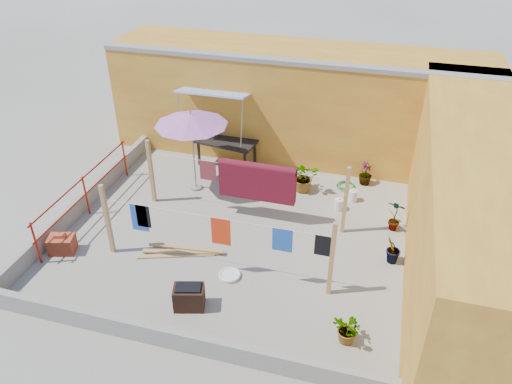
{
  "coord_description": "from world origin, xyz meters",
  "views": [
    {
      "loc": [
        3.12,
        -9.16,
        7.37
      ],
      "look_at": [
        0.45,
        0.3,
        1.09
      ],
      "focal_mm": 35.0,
      "sensor_mm": 36.0,
      "label": 1
    }
  ],
  "objects_px": {
    "brazier": "(189,297)",
    "water_jug_b": "(353,196)",
    "outdoor_table": "(226,143)",
    "patio_umbrella": "(191,120)",
    "plant_back_a": "(304,177)",
    "green_hose": "(346,186)",
    "water_jug_a": "(338,205)",
    "white_basin": "(230,275)",
    "brick_stack": "(62,244)"
  },
  "relations": [
    {
      "from": "brick_stack",
      "to": "plant_back_a",
      "type": "xyz_separation_m",
      "value": [
        4.83,
        4.11,
        0.21
      ]
    },
    {
      "from": "green_hose",
      "to": "patio_umbrella",
      "type": "bearing_deg",
      "value": -163.45
    },
    {
      "from": "plant_back_a",
      "to": "water_jug_a",
      "type": "bearing_deg",
      "value": -33.15
    },
    {
      "from": "outdoor_table",
      "to": "plant_back_a",
      "type": "relative_size",
      "value": 2.14
    },
    {
      "from": "outdoor_table",
      "to": "brazier",
      "type": "height_order",
      "value": "outdoor_table"
    },
    {
      "from": "outdoor_table",
      "to": "green_hose",
      "type": "bearing_deg",
      "value": -4.98
    },
    {
      "from": "brazier",
      "to": "water_jug_a",
      "type": "distance_m",
      "value": 4.9
    },
    {
      "from": "brazier",
      "to": "white_basin",
      "type": "height_order",
      "value": "brazier"
    },
    {
      "from": "patio_umbrella",
      "to": "brazier",
      "type": "bearing_deg",
      "value": -70.07
    },
    {
      "from": "brick_stack",
      "to": "plant_back_a",
      "type": "relative_size",
      "value": 0.77
    },
    {
      "from": "brazier",
      "to": "water_jug_a",
      "type": "xyz_separation_m",
      "value": [
        2.41,
        4.26,
        -0.11
      ]
    },
    {
      "from": "outdoor_table",
      "to": "plant_back_a",
      "type": "distance_m",
      "value": 2.63
    },
    {
      "from": "patio_umbrella",
      "to": "water_jug_a",
      "type": "distance_m",
      "value": 4.39
    },
    {
      "from": "water_jug_b",
      "to": "plant_back_a",
      "type": "relative_size",
      "value": 0.43
    },
    {
      "from": "green_hose",
      "to": "plant_back_a",
      "type": "xyz_separation_m",
      "value": [
        -1.11,
        -0.49,
        0.39
      ]
    },
    {
      "from": "patio_umbrella",
      "to": "water_jug_b",
      "type": "xyz_separation_m",
      "value": [
        4.26,
        0.54,
        -1.9
      ]
    },
    {
      "from": "outdoor_table",
      "to": "brazier",
      "type": "xyz_separation_m",
      "value": [
        1.13,
        -5.75,
        -0.46
      ]
    },
    {
      "from": "outdoor_table",
      "to": "plant_back_a",
      "type": "bearing_deg",
      "value": -17.89
    },
    {
      "from": "brazier",
      "to": "white_basin",
      "type": "xyz_separation_m",
      "value": [
        0.5,
        1.06,
        -0.22
      ]
    },
    {
      "from": "outdoor_table",
      "to": "water_jug_b",
      "type": "bearing_deg",
      "value": -14.04
    },
    {
      "from": "green_hose",
      "to": "brazier",
      "type": "bearing_deg",
      "value": -114.37
    },
    {
      "from": "brick_stack",
      "to": "plant_back_a",
      "type": "bearing_deg",
      "value": 40.42
    },
    {
      "from": "patio_umbrella",
      "to": "outdoor_table",
      "type": "xyz_separation_m",
      "value": [
        0.41,
        1.5,
        -1.34
      ]
    },
    {
      "from": "patio_umbrella",
      "to": "green_hose",
      "type": "xyz_separation_m",
      "value": [
        4.01,
        1.19,
        -2.03
      ]
    },
    {
      "from": "outdoor_table",
      "to": "green_hose",
      "type": "height_order",
      "value": "outdoor_table"
    },
    {
      "from": "white_basin",
      "to": "green_hose",
      "type": "bearing_deg",
      "value": 65.8
    },
    {
      "from": "patio_umbrella",
      "to": "white_basin",
      "type": "xyz_separation_m",
      "value": [
        2.04,
        -3.19,
        -2.02
      ]
    },
    {
      "from": "patio_umbrella",
      "to": "white_basin",
      "type": "distance_m",
      "value": 4.29
    },
    {
      "from": "water_jug_a",
      "to": "brazier",
      "type": "bearing_deg",
      "value": -119.45
    },
    {
      "from": "outdoor_table",
      "to": "green_hose",
      "type": "xyz_separation_m",
      "value": [
        3.6,
        -0.31,
        -0.69
      ]
    },
    {
      "from": "brazier",
      "to": "white_basin",
      "type": "distance_m",
      "value": 1.19
    },
    {
      "from": "brazier",
      "to": "water_jug_b",
      "type": "distance_m",
      "value": 5.51
    },
    {
      "from": "brick_stack",
      "to": "white_basin",
      "type": "height_order",
      "value": "brick_stack"
    },
    {
      "from": "brazier",
      "to": "plant_back_a",
      "type": "distance_m",
      "value": 5.13
    },
    {
      "from": "outdoor_table",
      "to": "water_jug_b",
      "type": "height_order",
      "value": "outdoor_table"
    },
    {
      "from": "outdoor_table",
      "to": "brick_stack",
      "type": "relative_size",
      "value": 2.78
    },
    {
      "from": "brick_stack",
      "to": "water_jug_a",
      "type": "xyz_separation_m",
      "value": [
        5.88,
        3.43,
        -0.06
      ]
    },
    {
      "from": "brazier",
      "to": "water_jug_a",
      "type": "relative_size",
      "value": 1.94
    },
    {
      "from": "brazier",
      "to": "white_basin",
      "type": "relative_size",
      "value": 1.44
    },
    {
      "from": "green_hose",
      "to": "outdoor_table",
      "type": "bearing_deg",
      "value": 175.02
    },
    {
      "from": "water_jug_a",
      "to": "green_hose",
      "type": "xyz_separation_m",
      "value": [
        0.06,
        1.18,
        -0.12
      ]
    },
    {
      "from": "patio_umbrella",
      "to": "green_hose",
      "type": "relative_size",
      "value": 4.3
    },
    {
      "from": "brick_stack",
      "to": "brazier",
      "type": "bearing_deg",
      "value": -13.53
    },
    {
      "from": "plant_back_a",
      "to": "brick_stack",
      "type": "bearing_deg",
      "value": -139.58
    },
    {
      "from": "patio_umbrella",
      "to": "plant_back_a",
      "type": "xyz_separation_m",
      "value": [
        2.9,
        0.7,
        -1.64
      ]
    },
    {
      "from": "water_jug_b",
      "to": "water_jug_a",
      "type": "bearing_deg",
      "value": -120.79
    },
    {
      "from": "white_basin",
      "to": "water_jug_b",
      "type": "bearing_deg",
      "value": 59.18
    },
    {
      "from": "brick_stack",
      "to": "plant_back_a",
      "type": "distance_m",
      "value": 6.35
    },
    {
      "from": "patio_umbrella",
      "to": "water_jug_b",
      "type": "bearing_deg",
      "value": 7.22
    },
    {
      "from": "outdoor_table",
      "to": "water_jug_a",
      "type": "distance_m",
      "value": 3.88
    }
  ]
}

